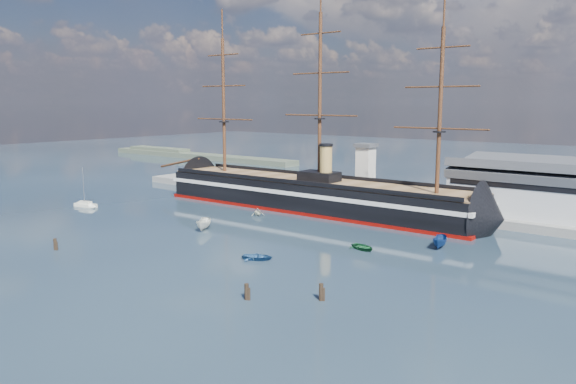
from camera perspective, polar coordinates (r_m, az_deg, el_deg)
The scene contains 14 objects.
ground at distance 128.72m, azimuth -0.87°, elevation -3.40°, with size 600.00×600.00×0.00m, color #162432.
quay at distance 152.95m, azimuth 10.62°, elevation -1.55°, with size 180.00×18.00×2.00m, color slate.
quay_tower at distance 152.23m, azimuth 7.87°, elevation 2.19°, with size 5.00×5.00×15.00m.
shoreline at distance 292.42m, azimuth -10.36°, elevation 3.78°, with size 120.00×10.00×4.00m.
warship at distance 147.57m, azimuth 1.99°, elevation -0.19°, with size 112.98×17.40×53.94m.
sailboat at distance 160.65m, azimuth -19.88°, elevation -1.18°, with size 6.98×3.23×10.76m.
motorboat_a at distance 125.32m, azimuth -8.53°, elevation -3.85°, with size 7.74×2.84×3.10m, color white.
motorboat_b at distance 101.22m, azimuth -3.11°, elevation -6.89°, with size 3.44×1.38×1.61m, color #2B5789.
motorboat_d at distance 139.67m, azimuth -3.10°, elevation -2.42°, with size 5.93×2.57×2.17m, color beige.
motorboat_e at distance 108.68m, azimuth 7.62°, elevation -5.84°, with size 3.30×1.32×1.54m, color #114522.
motorboat_f at distance 112.84m, azimuth 15.17°, elevation -5.52°, with size 7.24×2.66×2.90m, color navy.
piling_near_left at distance 116.42m, azimuth -22.55°, elevation -5.46°, with size 0.64×0.64×2.94m, color black.
piling_near_right at distance 81.78m, azimuth -4.22°, elevation -10.85°, with size 0.64×0.64×3.07m, color black.
piling_far_right at distance 81.39m, azimuth 3.37°, elevation -10.94°, with size 0.64×0.64×3.21m, color black.
Camera 1 is at (79.34, -57.45, 27.89)m, focal length 35.00 mm.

